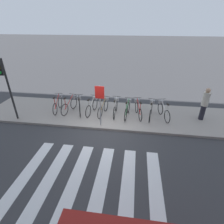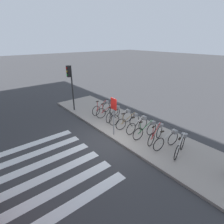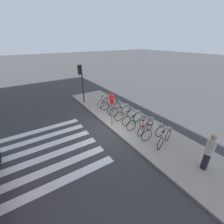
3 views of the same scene
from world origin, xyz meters
name	(u,v)px [view 1 (image 1 of 3)]	position (x,y,z in m)	size (l,w,h in m)	color
ground_plane	(104,130)	(0.00, 0.00, 0.00)	(120.00, 120.00, 0.00)	#38383A
sidewalk	(109,114)	(0.00, 1.58, 0.06)	(14.14, 3.15, 0.12)	#9E9389
parked_bicycle_0	(58,103)	(-3.01, 1.57, 0.56)	(0.46, 1.62, 1.00)	black
parked_bicycle_1	(70,104)	(-2.27, 1.57, 0.56)	(0.53, 1.59, 1.00)	black
parked_bicycle_2	(80,105)	(-1.70, 1.53, 0.56)	(0.64, 1.55, 1.00)	black
parked_bicycle_3	(92,106)	(-0.96, 1.57, 0.56)	(0.47, 1.60, 1.00)	black
parked_bicycle_4	(104,107)	(-0.29, 1.52, 0.56)	(0.47, 1.60, 1.00)	black
parked_bicycle_5	(116,107)	(0.37, 1.57, 0.56)	(0.46, 1.62, 1.00)	black
parked_bicycle_6	(128,109)	(1.04, 1.46, 0.56)	(0.46, 1.62, 1.00)	black
parked_bicycle_7	(138,109)	(1.62, 1.55, 0.56)	(0.53, 1.59, 1.00)	black
parked_bicycle_8	(151,110)	(2.32, 1.50, 0.56)	(0.46, 1.61, 1.00)	black
parked_bicycle_9	(163,110)	(2.96, 1.55, 0.56)	(0.58, 1.57, 1.00)	black
pedestrian	(205,103)	(4.99, 1.64, 1.05)	(0.34, 0.34, 1.76)	#23232D
traffic_light	(4,77)	(-4.84, 0.23, 2.42)	(0.24, 0.40, 3.19)	#2D2D2D
sign_post	(100,99)	(-0.23, 0.29, 1.54)	(0.44, 0.07, 2.08)	#99999E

